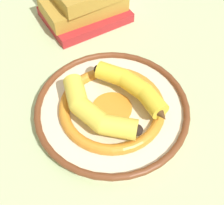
{
  "coord_description": "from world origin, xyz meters",
  "views": [
    {
      "loc": [
        -0.19,
        0.33,
        0.53
      ],
      "look_at": [
        0.01,
        0.02,
        0.04
      ],
      "focal_mm": 50.0,
      "sensor_mm": 36.0,
      "label": 1
    }
  ],
  "objects_px": {
    "banana_a": "(134,87)",
    "banana_b": "(93,110)",
    "decorative_bowl": "(112,109)",
    "book_stack": "(85,3)"
  },
  "relations": [
    {
      "from": "banana_a",
      "to": "banana_b",
      "type": "bearing_deg",
      "value": 77.68
    },
    {
      "from": "decorative_bowl",
      "to": "banana_b",
      "type": "height_order",
      "value": "banana_b"
    },
    {
      "from": "decorative_bowl",
      "to": "book_stack",
      "type": "distance_m",
      "value": 0.32
    },
    {
      "from": "decorative_bowl",
      "to": "banana_b",
      "type": "xyz_separation_m",
      "value": [
        0.01,
        0.04,
        0.04
      ]
    },
    {
      "from": "decorative_bowl",
      "to": "book_stack",
      "type": "bearing_deg",
      "value": -44.04
    },
    {
      "from": "decorative_bowl",
      "to": "banana_a",
      "type": "relative_size",
      "value": 1.63
    },
    {
      "from": "banana_b",
      "to": "book_stack",
      "type": "relative_size",
      "value": 0.8
    },
    {
      "from": "banana_a",
      "to": "book_stack",
      "type": "xyz_separation_m",
      "value": [
        0.25,
        -0.18,
        -0.01
      ]
    },
    {
      "from": "banana_a",
      "to": "decorative_bowl",
      "type": "bearing_deg",
      "value": 75.07
    },
    {
      "from": "banana_a",
      "to": "book_stack",
      "type": "height_order",
      "value": "book_stack"
    }
  ]
}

